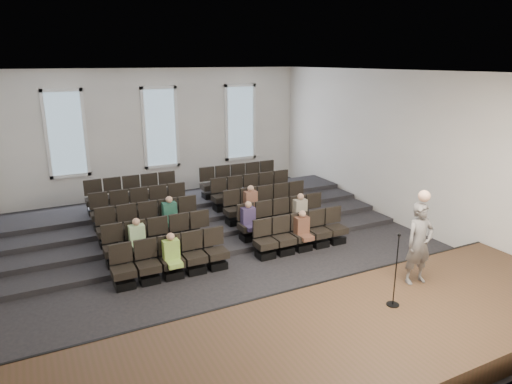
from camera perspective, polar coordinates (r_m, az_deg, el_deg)
ground at (r=13.03m, az=-2.92°, el=-7.80°), size 14.00×14.00×0.00m
ceiling at (r=11.91m, az=-3.27°, el=14.80°), size 12.00×14.00×0.02m
wall_back at (r=18.76m, az=-11.88°, el=7.29°), size 12.00×0.04×5.00m
wall_front at (r=6.77m, az=22.14°, el=-9.48°), size 12.00×0.04×5.00m
wall_right at (r=15.60m, az=17.65°, el=5.12°), size 0.04×14.00×5.00m
stage at (r=9.06m, az=11.03°, el=-17.99°), size 11.80×3.60×0.50m
stage_lip at (r=10.28m, az=4.86°, el=-13.25°), size 11.80×0.06×0.52m
risers at (r=15.72m, az=-7.65°, el=-2.88°), size 11.80×4.80×0.60m
seating_rows at (r=14.11m, az=-5.51°, el=-2.97°), size 6.80×4.70×1.67m
windows at (r=18.67m, az=-11.86°, el=7.87°), size 8.44×0.10×3.24m
audience at (r=13.15m, az=-3.36°, el=-3.69°), size 5.45×2.64×1.10m
speaker at (r=10.67m, az=19.72°, el=-6.08°), size 0.71×0.51×1.85m
mic_stand at (r=9.74m, az=16.93°, el=-10.98°), size 0.26×0.26×1.56m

